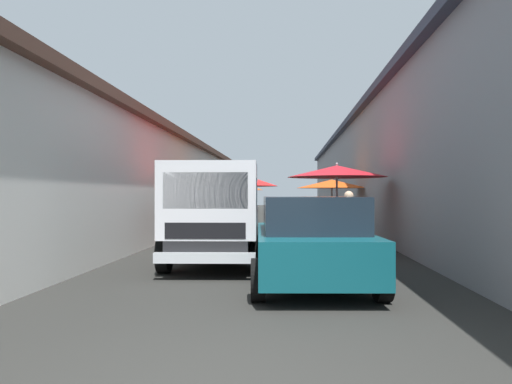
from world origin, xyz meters
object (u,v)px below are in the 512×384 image
(fruit_stall_mid_lane, at_px, (234,192))
(vendor_by_crates, at_px, (349,221))
(fruit_stall_far_right, at_px, (336,182))
(delivery_truck, at_px, (214,216))
(fruit_stall_far_left, at_px, (225,183))
(parked_scooter, at_px, (203,226))
(fruit_stall_near_right, at_px, (332,191))
(hatchback_car, at_px, (310,239))

(fruit_stall_mid_lane, height_order, vendor_by_crates, fruit_stall_mid_lane)
(fruit_stall_far_right, height_order, delivery_truck, fruit_stall_far_right)
(fruit_stall_far_left, height_order, parked_scooter, fruit_stall_far_left)
(fruit_stall_mid_lane, xyz_separation_m, fruit_stall_far_left, (-3.65, -0.20, 0.23))
(fruit_stall_near_right, distance_m, fruit_stall_mid_lane, 4.01)
(fruit_stall_mid_lane, bearing_deg, fruit_stall_near_right, -63.74)
(fruit_stall_mid_lane, height_order, hatchback_car, fruit_stall_mid_lane)
(hatchback_car, relative_size, parked_scooter, 2.43)
(fruit_stall_far_right, xyz_separation_m, parked_scooter, (1.99, 4.09, -1.38))
(fruit_stall_near_right, bearing_deg, fruit_stall_far_right, 175.93)
(fruit_stall_near_right, xyz_separation_m, parked_scooter, (-3.12, 4.45, -1.17))
(vendor_by_crates, distance_m, parked_scooter, 6.04)
(fruit_stall_far_right, bearing_deg, delivery_truck, 140.58)
(fruit_stall_near_right, relative_size, fruit_stall_mid_lane, 1.29)
(fruit_stall_far_right, bearing_deg, fruit_stall_far_left, 95.99)
(hatchback_car, xyz_separation_m, parked_scooter, (7.01, 3.11, -0.29))
(fruit_stall_far_left, relative_size, delivery_truck, 0.58)
(fruit_stall_far_right, bearing_deg, parked_scooter, 64.03)
(fruit_stall_mid_lane, relative_size, delivery_truck, 0.42)
(fruit_stall_near_right, distance_m, hatchback_car, 10.25)
(fruit_stall_mid_lane, bearing_deg, delivery_truck, -176.64)
(fruit_stall_far_right, xyz_separation_m, fruit_stall_far_left, (-0.32, 3.04, -0.03))
(fruit_stall_far_right, relative_size, parked_scooter, 1.66)
(fruit_stall_far_left, height_order, delivery_truck, fruit_stall_far_left)
(fruit_stall_far_right, xyz_separation_m, fruit_stall_mid_lane, (3.33, 3.24, -0.26))
(delivery_truck, relative_size, parked_scooter, 3.03)
(delivery_truck, bearing_deg, fruit_stall_mid_lane, 3.36)
(fruit_stall_near_right, bearing_deg, parked_scooter, 125.05)
(delivery_truck, relative_size, vendor_by_crates, 3.20)
(fruit_stall_mid_lane, bearing_deg, hatchback_car, -164.88)
(fruit_stall_mid_lane, distance_m, fruit_stall_far_left, 3.67)
(fruit_stall_near_right, bearing_deg, fruit_stall_far_left, 147.93)
(fruit_stall_near_right, xyz_separation_m, fruit_stall_mid_lane, (-1.78, 3.60, -0.05))
(fruit_stall_near_right, distance_m, vendor_by_crates, 7.57)
(fruit_stall_far_right, height_order, fruit_stall_mid_lane, fruit_stall_far_right)
(fruit_stall_near_right, height_order, vendor_by_crates, fruit_stall_near_right)
(fruit_stall_near_right, bearing_deg, delivery_truck, 159.50)
(delivery_truck, bearing_deg, fruit_stall_near_right, -20.50)
(vendor_by_crates, bearing_deg, hatchback_car, 159.07)
(hatchback_car, bearing_deg, fruit_stall_far_right, -11.04)
(hatchback_car, relative_size, delivery_truck, 0.80)
(fruit_stall_mid_lane, height_order, fruit_stall_far_left, fruit_stall_far_left)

